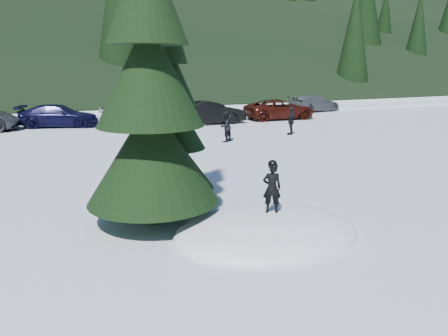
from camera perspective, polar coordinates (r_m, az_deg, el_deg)
name	(u,v)px	position (r m, az deg, el deg)	size (l,w,h in m)	color
ground	(267,233)	(10.34, 5.63, -8.51)	(200.00, 200.00, 0.00)	white
snow_mound	(267,233)	(10.34, 5.63, -8.51)	(4.48, 3.52, 0.96)	white
spruce_tall	(149,87)	(10.45, -9.73, 10.34)	(3.20, 3.20, 8.60)	black
spruce_short	(174,129)	(12.18, -6.57, 5.11)	(2.20, 2.20, 5.37)	black
child_skier	(272,188)	(10.11, 6.28, -2.61)	(0.43, 0.28, 1.18)	black
adult_0	(225,127)	(21.99, 0.14, 5.44)	(0.76, 0.59, 1.55)	black
adult_1	(291,121)	(24.52, 8.73, 6.09)	(0.90, 0.37, 1.53)	black
car_3	(59,116)	(29.17, -20.79, 6.40)	(1.94, 4.78, 1.39)	black
car_4	(127,111)	(31.39, -12.60, 7.28)	(1.50, 3.72, 1.27)	gray
car_5	(210,113)	(28.66, -1.78, 7.25)	(1.57, 4.52, 1.49)	black
car_6	(280,109)	(31.42, 7.29, 7.61)	(2.31, 5.01, 1.39)	#3F120B
car_7	(314,103)	(36.94, 11.70, 8.28)	(1.90, 4.66, 1.35)	#51555A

